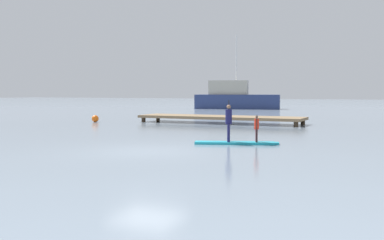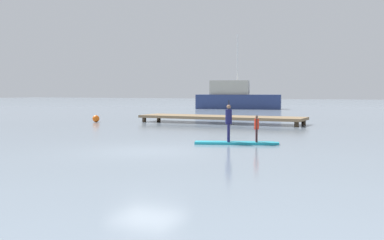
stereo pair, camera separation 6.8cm
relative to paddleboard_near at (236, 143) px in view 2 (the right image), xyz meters
name	(u,v)px [view 2 (the right image)]	position (x,y,z in m)	size (l,w,h in m)	color
ground_plane	(147,151)	(-2.23, -3.30, -0.05)	(240.00, 240.00, 0.00)	gray
paddleboard_near	(236,143)	(0.00, 0.00, 0.00)	(3.36, 1.62, 0.10)	#1E9EB2
paddler_adult	(229,121)	(-0.30, -0.10, 0.91)	(0.34, 0.46, 1.68)	#19194C
paddler_child_solo	(257,127)	(0.77, 0.25, 0.65)	(0.24, 0.37, 1.10)	#4C1419
fishing_boat_white_large	(236,98)	(-13.06, 36.75, 1.29)	(10.68, 4.58, 9.19)	navy
floating_dock	(221,117)	(-5.15, 11.35, 0.35)	(11.29, 2.69, 0.49)	#846B4C
mooring_buoy_far	(96,119)	(-13.50, 8.77, 0.19)	(0.49, 0.49, 0.49)	orange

